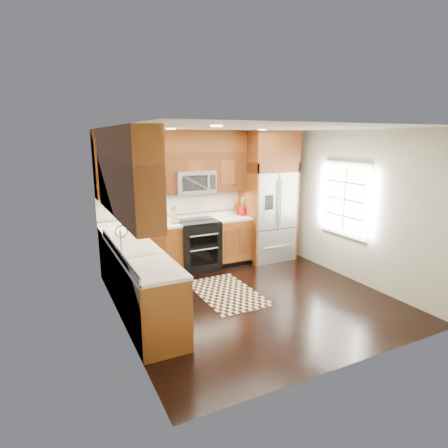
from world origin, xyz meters
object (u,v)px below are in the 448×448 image
range (197,245)px  rug (227,293)px  refrigerator (268,196)px  knife_block (174,216)px  utensil_crock (242,209)px

range → rug: range is taller
refrigerator → knife_block: size_ratio=8.43×
utensil_crock → refrigerator: bearing=-9.0°
refrigerator → rug: (-1.59, -1.27, -1.30)m
range → knife_block: size_ratio=3.06×
knife_block → refrigerator: bearing=-1.5°
refrigerator → knife_block: refrigerator is taller
range → rug: bearing=-91.6°
refrigerator → utensil_crock: 0.60m
refrigerator → rug: 2.41m
knife_block → utensil_crock: size_ratio=0.82×
refrigerator → knife_block: bearing=178.5°
range → refrigerator: (1.55, -0.04, 0.83)m
refrigerator → knife_block: (-2.00, 0.05, -0.24)m
knife_block → utensil_crock: utensil_crock is taller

